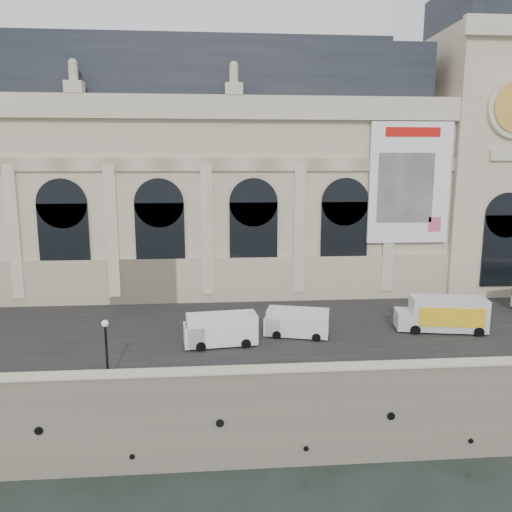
# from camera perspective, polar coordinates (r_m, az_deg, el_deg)

# --- Properties ---
(ground) EXTENTS (260.00, 260.00, 0.00)m
(ground) POSITION_cam_1_polar(r_m,az_deg,el_deg) (37.92, -7.36, -23.28)
(ground) COLOR black
(ground) RESTS_ON ground
(quay) EXTENTS (160.00, 70.00, 6.00)m
(quay) POSITION_cam_1_polar(r_m,az_deg,el_deg) (68.95, -6.12, -4.78)
(quay) COLOR gray
(quay) RESTS_ON ground
(street) EXTENTS (160.00, 24.00, 0.06)m
(street) POSITION_cam_1_polar(r_m,az_deg,el_deg) (47.96, -6.78, -7.84)
(street) COLOR #2D2D2D
(street) RESTS_ON quay
(parapet) EXTENTS (160.00, 1.40, 1.21)m
(parapet) POSITION_cam_1_polar(r_m,az_deg,el_deg) (35.25, -7.57, -13.74)
(parapet) COLOR gray
(parapet) RESTS_ON quay
(museum) EXTENTS (69.00, 18.70, 29.10)m
(museum) POSITION_cam_1_polar(r_m,az_deg,el_deg) (62.90, -12.03, 9.03)
(museum) COLOR beige
(museum) RESTS_ON quay
(clock_pavilion) EXTENTS (13.00, 14.72, 36.70)m
(clock_pavilion) POSITION_cam_1_polar(r_m,az_deg,el_deg) (67.62, 24.18, 11.58)
(clock_pavilion) COLOR beige
(clock_pavilion) RESTS_ON quay
(van_b) EXTENTS (6.26, 3.02, 2.69)m
(van_b) POSITION_cam_1_polar(r_m,az_deg,el_deg) (42.24, -4.45, -8.42)
(van_b) COLOR white
(van_b) RESTS_ON quay
(van_c) EXTENTS (5.93, 3.50, 2.48)m
(van_c) POSITION_cam_1_polar(r_m,az_deg,el_deg) (44.45, 4.35, -7.60)
(van_c) COLOR white
(van_c) RESTS_ON quay
(box_truck) EXTENTS (8.19, 3.90, 3.17)m
(box_truck) POSITION_cam_1_polar(r_m,az_deg,el_deg) (48.61, 20.55, -6.26)
(box_truck) COLOR silver
(box_truck) RESTS_ON quay
(lamp_right) EXTENTS (0.47, 0.47, 4.60)m
(lamp_right) POSITION_cam_1_polar(r_m,az_deg,el_deg) (36.32, -16.70, -10.51)
(lamp_right) COLOR black
(lamp_right) RESTS_ON quay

